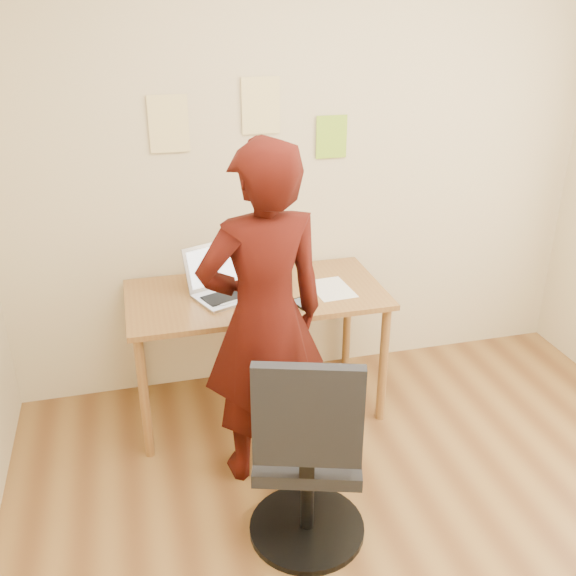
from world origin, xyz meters
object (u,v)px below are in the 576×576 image
object	(u,v)px
desk	(256,306)
phone	(301,304)
person	(264,319)
laptop	(225,285)
office_chair	(308,465)

from	to	relation	value
desk	phone	xyz separation A→B (m)	(0.20, -0.21, 0.09)
desk	person	bearing A→B (deg)	-97.57
desk	laptop	world-z (taller)	laptop
desk	laptop	distance (m)	0.22
desk	phone	distance (m)	0.30
person	phone	bearing A→B (deg)	-137.50
laptop	phone	xyz separation A→B (m)	(0.37, -0.23, -0.05)
laptop	phone	size ratio (longest dim) A/B	3.02
desk	person	size ratio (longest dim) A/B	0.82
desk	laptop	size ratio (longest dim) A/B	3.12
laptop	office_chair	bearing A→B (deg)	-103.91
office_chair	laptop	bearing A→B (deg)	115.67
office_chair	person	bearing A→B (deg)	113.94
laptop	person	bearing A→B (deg)	-102.23
phone	person	distance (m)	0.43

